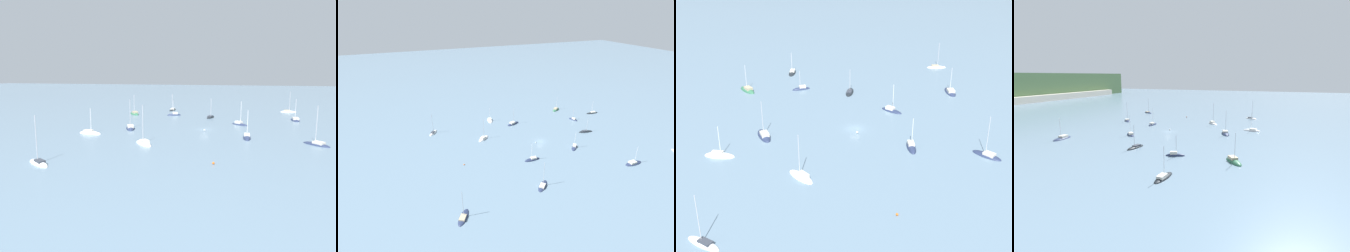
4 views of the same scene
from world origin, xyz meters
The scene contains 16 objects.
ground_plane centered at (0.00, 0.00, 0.00)m, with size 600.00×600.00×0.00m, color slate.
sailboat_0 centered at (-11.30, 10.99, 0.15)m, with size 6.10×6.29×8.55m.
sailboat_1 centered at (-50.25, 32.34, 0.11)m, with size 1.92×6.76×9.70m.
sailboat_2 centered at (11.04, 12.80, 0.11)m, with size 6.86×2.09×8.60m.
sailboat_3 centered at (-46.15, -19.08, 0.11)m, with size 7.73×2.75×7.95m.
sailboat_4 centered at (-29.23, -32.06, 0.11)m, with size 7.67×6.57×9.12m.
sailboat_5 centered at (-29.74, -15.25, 0.13)m, with size 3.20×5.87×6.82m.
sailboat_6 centered at (23.74, -12.94, 0.12)m, with size 7.33×6.67×10.66m.
sailboat_7 centered at (13.60, -32.24, 0.08)m, with size 3.86×7.60×8.41m.
sailboat_9 centered at (-25.33, 31.23, 0.12)m, with size 8.11×2.99×8.44m.
sailboat_10 centered at (3.59, -23.10, 0.12)m, with size 8.26×5.30×10.12m.
sailboat_11 centered at (44.99, -28.62, 0.09)m, with size 5.54×7.05×10.56m.
sailboat_12 centered at (-26.30, -0.09, 0.07)m, with size 7.69×3.48×8.04m.
sailboat_13 centered at (15.85, 29.66, 0.12)m, with size 7.01×6.85×10.43m.
mooring_buoy_0 centered at (2.69, 0.38, 0.27)m, with size 0.55×0.55×0.55m.
mooring_buoy_1 centered at (38.09, 5.57, 0.25)m, with size 0.50×0.50×0.50m.
Camera 1 is at (101.41, 9.55, 18.59)m, focal length 35.00 mm.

